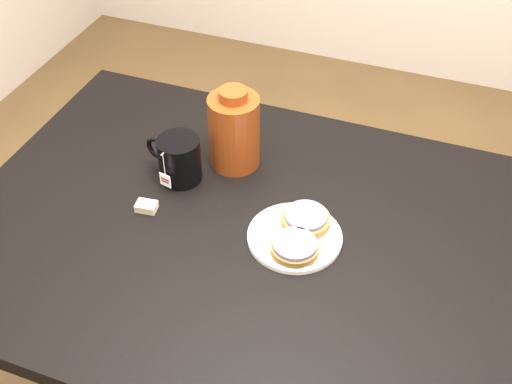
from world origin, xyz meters
TOP-DOWN VIEW (x-y plane):
  - table at (0.00, 0.00)m, footprint 1.40×0.90m
  - plate at (0.02, 0.01)m, footprint 0.20×0.20m
  - bagel_back at (0.03, 0.05)m, footprint 0.15×0.15m
  - bagel_front at (0.04, -0.04)m, footprint 0.13×0.13m
  - mug at (-0.29, 0.10)m, footprint 0.15×0.12m
  - teabag_pouch at (-0.31, -0.02)m, footprint 0.05×0.04m
  - bagel_package at (-0.19, 0.20)m, footprint 0.14×0.14m

SIDE VIEW (x-z plane):
  - table at x=0.00m, z-range 0.29..1.04m
  - plate at x=0.02m, z-range 0.75..0.77m
  - teabag_pouch at x=-0.31m, z-range 0.75..0.77m
  - bagel_back at x=0.03m, z-range 0.76..0.79m
  - bagel_front at x=0.04m, z-range 0.76..0.79m
  - mug at x=-0.29m, z-range 0.75..0.86m
  - bagel_package at x=-0.19m, z-range 0.74..0.94m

